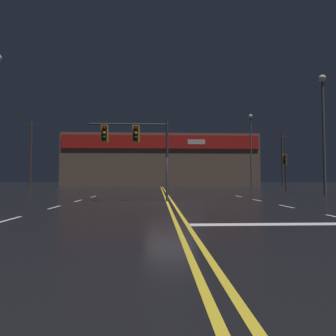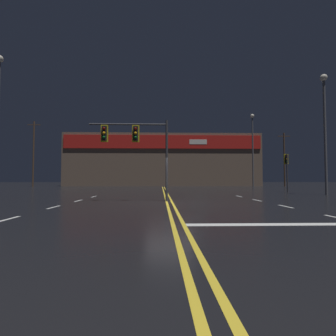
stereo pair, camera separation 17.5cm
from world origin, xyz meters
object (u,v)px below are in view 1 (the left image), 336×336
object	(u,v)px
traffic_signal_corner_northeast	(285,164)
streetlight_near_right	(251,142)
streetlight_far_left	(323,118)
traffic_signal_median	(134,139)

from	to	relation	value
traffic_signal_corner_northeast	streetlight_near_right	size ratio (longest dim) A/B	0.35
streetlight_far_left	streetlight_near_right	bearing A→B (deg)	90.07
traffic_signal_median	streetlight_far_left	world-z (taller)	streetlight_far_left
traffic_signal_corner_northeast	streetlight_far_left	distance (m)	5.76
traffic_signal_median	streetlight_far_left	size ratio (longest dim) A/B	0.48
traffic_signal_median	streetlight_near_right	size ratio (longest dim) A/B	0.44
traffic_signal_median	streetlight_near_right	bearing A→B (deg)	55.94
streetlight_far_left	traffic_signal_median	bearing A→B (deg)	-159.66
streetlight_near_right	streetlight_far_left	size ratio (longest dim) A/B	1.09
traffic_signal_median	traffic_signal_corner_northeast	size ratio (longest dim) A/B	1.26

